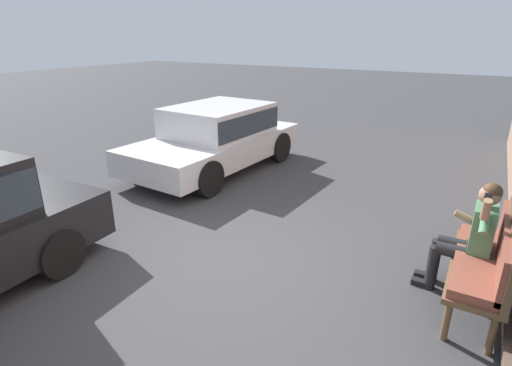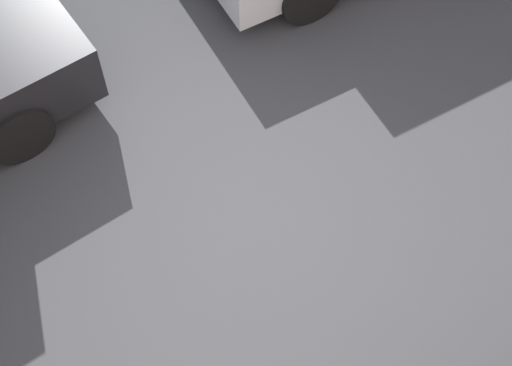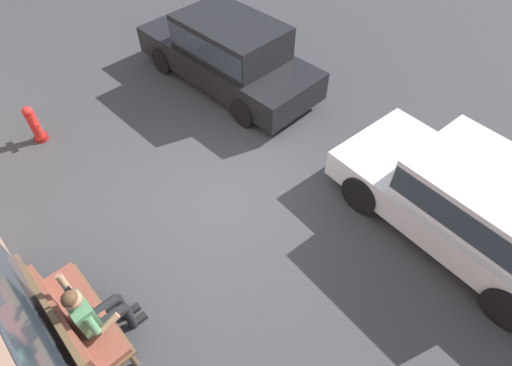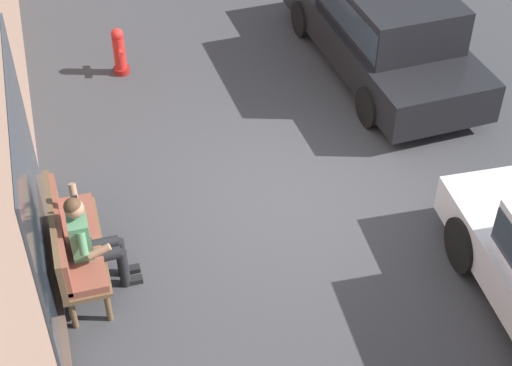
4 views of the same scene
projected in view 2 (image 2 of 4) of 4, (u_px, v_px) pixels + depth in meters
ground_plane at (245, 222)px, 6.64m from camera, size 60.00×60.00×0.00m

